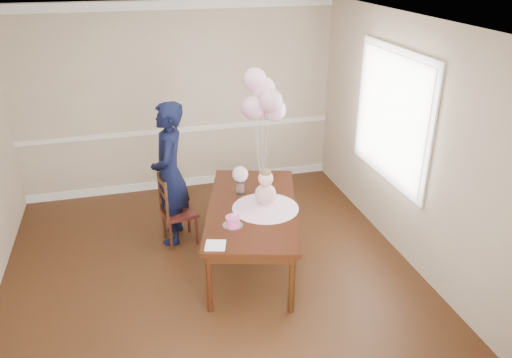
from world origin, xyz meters
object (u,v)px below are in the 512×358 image
(dining_table_top, at_px, (252,208))
(dining_chair_seat, at_px, (179,213))
(woman, at_px, (170,174))
(birthday_cake, at_px, (233,221))

(dining_table_top, relative_size, dining_chair_seat, 4.95)
(dining_table_top, height_order, dining_chair_seat, dining_table_top)
(dining_chair_seat, bearing_deg, woman, 116.83)
(birthday_cake, relative_size, dining_chair_seat, 0.37)
(dining_table_top, bearing_deg, dining_chair_seat, 154.96)
(dining_table_top, bearing_deg, birthday_cake, -113.96)
(dining_table_top, relative_size, woman, 1.10)
(dining_chair_seat, relative_size, woman, 0.22)
(birthday_cake, xyz_separation_m, dining_chair_seat, (-0.45, 1.01, -0.38))
(dining_table_top, xyz_separation_m, dining_chair_seat, (-0.75, 0.65, -0.30))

